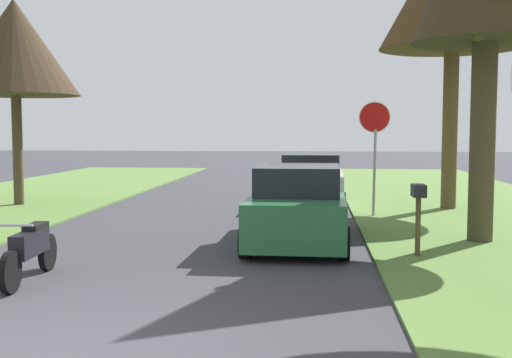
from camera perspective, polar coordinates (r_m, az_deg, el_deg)
name	(u,v)px	position (r m, az deg, el deg)	size (l,w,h in m)	color
stop_sign_far	(375,133)	(16.46, 10.77, 4.12)	(0.81, 0.43, 2.96)	#9EA0A5
street_tree_left_mid_b	(15,48)	(20.03, -21.18, 11.10)	(3.73, 3.73, 6.06)	#493D2C
parked_sedan_green	(299,207)	(12.59, 3.90, -2.60)	(2.03, 4.44, 1.57)	#28663D
parked_sedan_white	(311,182)	(18.59, 5.07, -0.29)	(2.03, 4.44, 1.57)	white
parked_motorcycle	(30,249)	(10.06, -19.90, -6.05)	(0.60, 2.05, 0.97)	black
curbside_mailbox	(418,199)	(11.40, 14.61, -1.80)	(0.22, 0.44, 1.27)	brown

